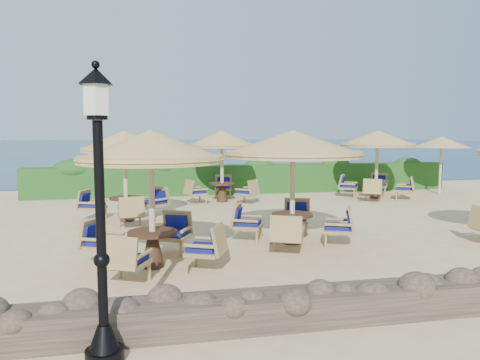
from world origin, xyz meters
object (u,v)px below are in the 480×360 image
lamp_post (101,229)px  cafe_set_0 (151,174)px  cafe_set_3 (125,159)px  cafe_set_1 (293,162)px  extra_parasol (442,142)px  cafe_set_4 (222,153)px  cafe_set_5 (377,151)px

lamp_post → cafe_set_0: 3.78m
cafe_set_3 → cafe_set_1: bearing=-42.7°
extra_parasol → cafe_set_4: 9.27m
cafe_set_1 → cafe_set_5: (5.52, 6.40, -0.07)m
cafe_set_3 → cafe_set_4: size_ratio=1.01×
cafe_set_5 → cafe_set_3: bearing=-163.5°
lamp_post → cafe_set_4: 12.26m
lamp_post → cafe_set_1: size_ratio=1.03×
extra_parasol → cafe_set_5: (-3.21, -0.58, -0.33)m
extra_parasol → cafe_set_0: 14.57m
cafe_set_0 → cafe_set_1: (3.25, 1.30, 0.09)m
extra_parasol → cafe_set_3: cafe_set_3 is taller
cafe_set_0 → cafe_set_5: bearing=41.3°
lamp_post → cafe_set_3: 8.62m
cafe_set_0 → cafe_set_3: size_ratio=1.03×
cafe_set_1 → cafe_set_3: bearing=137.3°
cafe_set_4 → cafe_set_3: bearing=-136.8°
cafe_set_0 → cafe_set_4: 8.52m
extra_parasol → cafe_set_5: size_ratio=0.84×
lamp_post → cafe_set_0: size_ratio=1.17×
cafe_set_0 → cafe_set_5: (8.77, 7.69, 0.02)m
cafe_set_3 → lamp_post: bearing=-89.7°
cafe_set_1 → cafe_set_4: 6.80m
extra_parasol → cafe_set_4: size_ratio=0.89×
extra_parasol → cafe_set_5: cafe_set_5 is taller
cafe_set_5 → extra_parasol: bearing=10.3°
cafe_set_4 → cafe_set_1: bearing=-85.6°
cafe_set_0 → extra_parasol: bearing=34.6°
cafe_set_3 → cafe_set_4: (3.38, 3.18, -0.01)m
cafe_set_1 → cafe_set_3: 5.31m
cafe_set_0 → lamp_post: bearing=-99.5°
lamp_post → extra_parasol: size_ratio=1.38×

